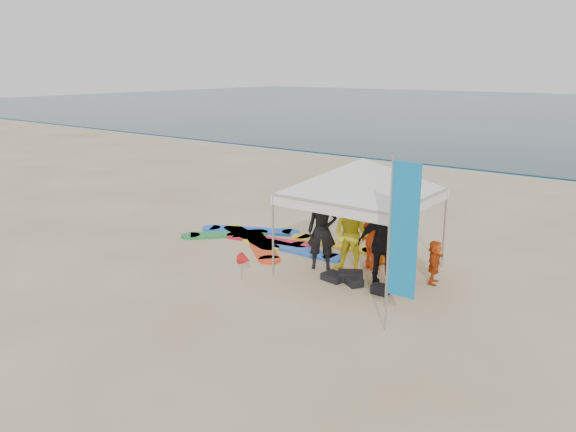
# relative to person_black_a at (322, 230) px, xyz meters

# --- Properties ---
(ground) EXTENTS (120.00, 120.00, 0.00)m
(ground) POSITION_rel_person_black_a_xyz_m (-0.74, -2.79, -0.95)
(ground) COLOR beige
(ground) RESTS_ON ground
(shoreline_foam) EXTENTS (160.00, 1.20, 0.01)m
(shoreline_foam) POSITION_rel_person_black_a_xyz_m (-0.74, 15.41, -0.94)
(shoreline_foam) COLOR silver
(shoreline_foam) RESTS_ON ground
(person_black_a) EXTENTS (0.82, 0.74, 1.89)m
(person_black_a) POSITION_rel_person_black_a_xyz_m (0.00, 0.00, 0.00)
(person_black_a) COLOR black
(person_black_a) RESTS_ON ground
(person_yellow) EXTENTS (0.97, 0.80, 1.83)m
(person_yellow) POSITION_rel_person_black_a_xyz_m (0.69, 0.19, -0.03)
(person_yellow) COLOR yellow
(person_yellow) RESTS_ON ground
(person_orange_a) EXTENTS (1.25, 1.05, 1.67)m
(person_orange_a) POSITION_rel_person_black_a_xyz_m (1.00, 0.73, -0.11)
(person_orange_a) COLOR #E64414
(person_orange_a) RESTS_ON ground
(person_black_b) EXTENTS (1.24, 0.81, 1.96)m
(person_black_b) POSITION_rel_person_black_a_xyz_m (1.73, -0.18, 0.03)
(person_black_b) COLOR black
(person_black_b) RESTS_ON ground
(person_orange_b) EXTENTS (0.90, 0.72, 1.60)m
(person_orange_b) POSITION_rel_person_black_a_xyz_m (1.05, 1.19, -0.15)
(person_orange_b) COLOR orange
(person_orange_b) RESTS_ON ground
(person_seated) EXTENTS (0.53, 0.97, 1.00)m
(person_seated) POSITION_rel_person_black_a_xyz_m (2.54, 0.70, -0.44)
(person_seated) COLOR #C74511
(person_seated) RESTS_ON ground
(canopy_tent) EXTENTS (4.11, 4.11, 3.10)m
(canopy_tent) POSITION_rel_person_black_a_xyz_m (0.84, 0.36, 1.75)
(canopy_tent) COLOR #A5A5A8
(canopy_tent) RESTS_ON ground
(feather_flag) EXTENTS (0.55, 0.04, 3.25)m
(feather_flag) POSITION_rel_person_black_a_xyz_m (3.01, -2.03, 0.97)
(feather_flag) COLOR #A5A5A8
(feather_flag) RESTS_ON ground
(marker_pennant) EXTENTS (0.28, 0.28, 0.64)m
(marker_pennant) POSITION_rel_person_black_a_xyz_m (-0.93, -1.71, -0.45)
(marker_pennant) COLOR #A5A5A8
(marker_pennant) RESTS_ON ground
(gear_pile) EXTENTS (1.67, 0.74, 0.22)m
(gear_pile) POSITION_rel_person_black_a_xyz_m (1.08, -0.42, -0.85)
(gear_pile) COLOR black
(gear_pile) RESTS_ON ground
(surfboard_spread) EXTENTS (4.99, 2.68, 0.07)m
(surfboard_spread) POSITION_rel_person_black_a_xyz_m (-2.34, 0.90, -0.91)
(surfboard_spread) COLOR blue
(surfboard_spread) RESTS_ON ground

